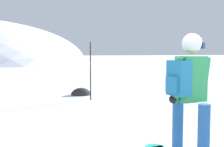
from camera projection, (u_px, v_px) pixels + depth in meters
snowboarder_main at (189, 96)px, 3.70m from camera, size 0.64×1.82×1.71m
piste_marker_near at (90, 66)px, 8.95m from camera, size 0.20×0.20×1.84m
rock_dark at (81, 95)px, 10.08m from camera, size 0.71×0.60×0.49m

